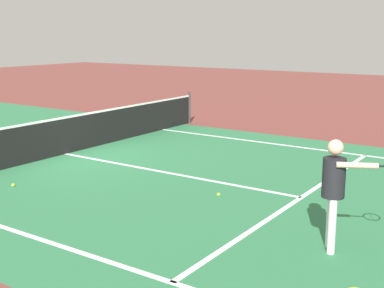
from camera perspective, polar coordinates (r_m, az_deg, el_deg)
ground_plane at (r=13.69m, az=-13.68°, el=-1.06°), size 60.00×60.00×0.00m
court_surface_inbounds at (r=13.69m, az=-13.68°, el=-1.06°), size 10.62×24.40×0.00m
line_sideline_left at (r=6.94m, az=-5.31°, el=-13.91°), size 0.10×11.89×0.01m
line_sideline_right at (r=13.95m, az=16.62°, el=-0.97°), size 0.10×11.89×0.01m
line_service_near at (r=10.05m, az=11.88°, el=-5.75°), size 8.22×0.10×0.01m
line_center_service at (r=11.57m, az=-2.92°, el=-3.11°), size 0.10×6.40×0.01m
net at (r=13.59m, az=-13.79°, el=0.96°), size 11.28×0.09×1.07m
player_near at (r=7.50m, az=15.48°, el=-4.14°), size 0.54×1.17×1.62m
tennis_ball_mid_court at (r=9.92m, az=2.92°, el=-5.55°), size 0.07×0.07×0.07m
tennis_ball_near_net at (r=11.11m, az=-19.01°, el=-4.29°), size 0.07×0.07×0.07m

